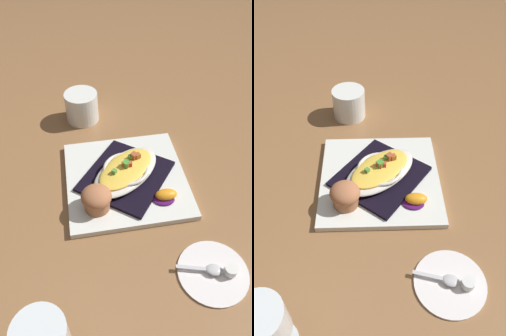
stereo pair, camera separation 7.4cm
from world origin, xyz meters
TOP-DOWN VIEW (x-y plane):
  - ground_plane at (0.00, 0.00)m, footprint 2.60×2.60m
  - square_plate at (0.00, 0.00)m, footprint 0.29×0.29m
  - folded_napkin at (0.00, 0.00)m, footprint 0.25×0.25m
  - gratin_dish at (0.00, 0.00)m, footprint 0.21×0.19m
  - muffin at (-0.08, -0.07)m, footprint 0.06×0.06m
  - orange_garnish at (0.07, -0.08)m, footprint 0.06×0.05m
  - coffee_mug at (-0.06, 0.26)m, footprint 0.09×0.11m
  - stemmed_glass at (-0.20, -0.33)m, footprint 0.08×0.08m
  - creamer_saucer at (0.10, -0.26)m, footprint 0.13×0.13m
  - spoon at (0.10, -0.26)m, footprint 0.08×0.04m
  - creamer_cup_0 at (0.13, -0.27)m, footprint 0.02×0.02m

SIDE VIEW (x-z plane):
  - ground_plane at x=0.00m, z-range 0.00..0.00m
  - creamer_saucer at x=0.10m, z-range 0.00..0.01m
  - square_plate at x=0.00m, z-range 0.00..0.01m
  - spoon at x=0.10m, z-range 0.01..0.02m
  - creamer_cup_0 at x=0.13m, z-range 0.01..0.02m
  - folded_napkin at x=0.00m, z-range 0.01..0.02m
  - orange_garnish at x=0.07m, z-range 0.01..0.03m
  - coffee_mug at x=-0.06m, z-range 0.00..0.08m
  - gratin_dish at x=0.00m, z-range 0.02..0.06m
  - muffin at x=-0.08m, z-range 0.02..0.07m
  - stemmed_glass at x=-0.20m, z-range 0.02..0.15m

